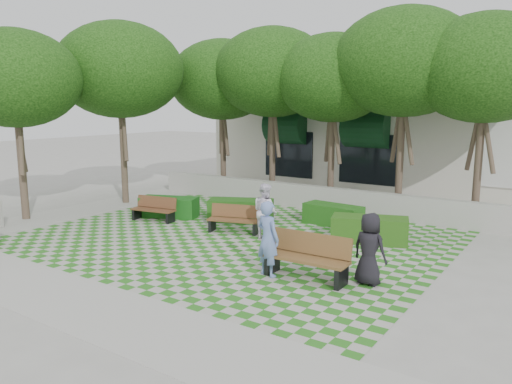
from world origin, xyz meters
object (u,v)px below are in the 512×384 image
Objects in this scene: bench_mid at (234,219)px; person_blue at (268,239)px; person_dark at (369,249)px; hedge_east at (370,230)px; person_white at (265,211)px; hedge_west at (169,207)px; hedge_midleft at (241,210)px; bench_west at (154,209)px; bench_east at (307,258)px; hedge_midright at (333,215)px.

bench_mid is 0.96× the size of person_blue.
bench_mid is at bearing -11.49° from person_dark.
person_white reaches higher than hedge_east.
hedge_west is 8.84m from person_dark.
hedge_midleft is at bearing 179.65° from hedge_east.
person_blue is at bearing -27.19° from hedge_west.
person_dark is 0.97× the size of person_white.
person_white reaches higher than bench_mid.
bench_mid is 1.28m from person_white.
bench_mid reaches higher than hedge_east.
bench_west is 0.92× the size of person_blue.
person_blue is at bearing -160.76° from bench_east.
hedge_midright is 5.58m from person_dark.
person_dark is (8.48, -2.45, 0.46)m from hedge_west.
hedge_west is at bearing -173.28° from hedge_east.
person_white is at bearing -109.15° from hedge_midright.
hedge_midleft is 1.33× the size of person_dark.
person_white reaches higher than hedge_midright.
bench_east reaches higher than hedge_west.
bench_west is at bearing 24.31° from person_white.
person_dark reaches higher than hedge_east.
hedge_west is at bearing -160.95° from hedge_midleft.
person_white is at bearing -7.47° from bench_west.
bench_east reaches higher than bench_mid.
hedge_west is at bearing -12.40° from person_blue.
bench_mid is 0.85× the size of hedge_west.
bench_east reaches higher than hedge_east.
bench_east is 1.42m from person_dark.
bench_mid reaches higher than hedge_midright.
person_blue is 2.31m from person_dark.
hedge_east is at bearing 0.79° from bench_mid.
hedge_midright is 2.90m from person_white.
hedge_west is at bearing 80.55° from bench_west.
bench_mid is at bearing 17.99° from person_white.
person_white reaches higher than bench_west.
bench_east is 1.02× the size of hedge_midright.
hedge_midleft is (-0.71, 1.32, -0.03)m from bench_mid.
bench_west is at bearing 161.70° from bench_east.
bench_mid is 3.25m from bench_west.
hedge_east is at bearing 88.39° from bench_east.
hedge_east is (3.95, 1.30, -0.04)m from bench_mid.
hedge_east is at bearing -0.35° from hedge_midleft.
person_white is (-1.86, 2.72, -0.06)m from person_blue.
bench_east is 0.93× the size of hedge_east.
hedge_west is (-0.01, 0.73, -0.05)m from bench_west.
bench_west is 0.81× the size of hedge_west.
hedge_midleft reaches higher than hedge_east.
hedge_west is at bearing 156.53° from bench_east.
hedge_west is at bearing 154.77° from bench_mid.
hedge_midleft is 6.82m from person_dark.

